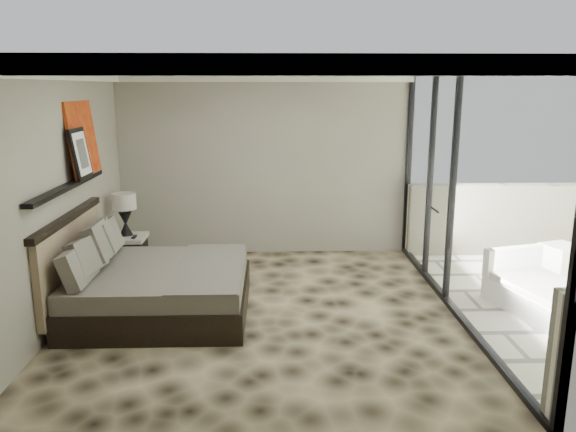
{
  "coord_description": "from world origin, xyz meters",
  "views": [
    {
      "loc": [
        0.1,
        -6.18,
        2.59
      ],
      "look_at": [
        0.3,
        0.4,
        1.07
      ],
      "focal_mm": 35.0,
      "sensor_mm": 36.0,
      "label": 1
    }
  ],
  "objects_px": {
    "bed": "(152,285)",
    "nightstand": "(129,254)",
    "table_lamp": "(125,209)",
    "ottoman": "(561,260)",
    "lounger": "(550,299)"
  },
  "relations": [
    {
      "from": "bed",
      "to": "nightstand",
      "type": "relative_size",
      "value": 4.04
    },
    {
      "from": "table_lamp",
      "to": "ottoman",
      "type": "relative_size",
      "value": 1.36
    },
    {
      "from": "ottoman",
      "to": "lounger",
      "type": "xyz_separation_m",
      "value": [
        -0.82,
        -1.37,
        -0.03
      ]
    },
    {
      "from": "table_lamp",
      "to": "lounger",
      "type": "height_order",
      "value": "table_lamp"
    },
    {
      "from": "nightstand",
      "to": "lounger",
      "type": "distance_m",
      "value": 5.57
    },
    {
      "from": "table_lamp",
      "to": "nightstand",
      "type": "bearing_deg",
      "value": -58.43
    },
    {
      "from": "nightstand",
      "to": "ottoman",
      "type": "bearing_deg",
      "value": 13.71
    },
    {
      "from": "nightstand",
      "to": "lounger",
      "type": "relative_size",
      "value": 0.29
    },
    {
      "from": "bed",
      "to": "table_lamp",
      "type": "distance_m",
      "value": 1.82
    },
    {
      "from": "nightstand",
      "to": "table_lamp",
      "type": "distance_m",
      "value": 0.66
    },
    {
      "from": "table_lamp",
      "to": "ottoman",
      "type": "distance_m",
      "value": 6.17
    },
    {
      "from": "bed",
      "to": "nightstand",
      "type": "distance_m",
      "value": 1.68
    },
    {
      "from": "bed",
      "to": "lounger",
      "type": "xyz_separation_m",
      "value": [
        4.62,
        -0.24,
        -0.14
      ]
    },
    {
      "from": "bed",
      "to": "ottoman",
      "type": "bearing_deg",
      "value": 11.79
    },
    {
      "from": "ottoman",
      "to": "lounger",
      "type": "bearing_deg",
      "value": -120.8
    }
  ]
}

